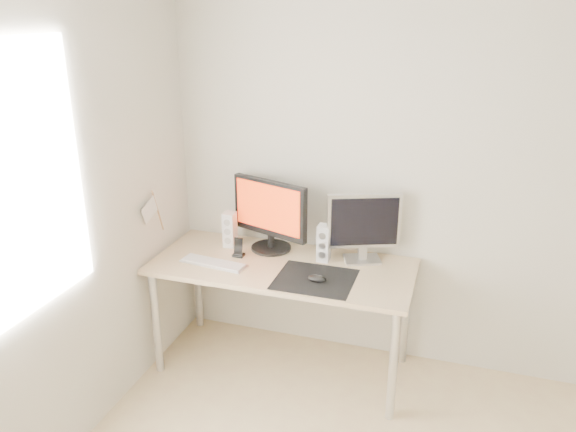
# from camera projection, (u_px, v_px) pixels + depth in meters

# --- Properties ---
(wall_back) EXTENTS (3.50, 0.00, 3.50)m
(wall_back) POSITION_uv_depth(u_px,v_px,m) (451.00, 180.00, 3.32)
(wall_back) COLOR silver
(wall_back) RESTS_ON ground
(mousepad) EXTENTS (0.45, 0.40, 0.00)m
(mousepad) POSITION_uv_depth(u_px,v_px,m) (315.00, 279.00, 3.24)
(mousepad) COLOR black
(mousepad) RESTS_ON desk
(mouse) EXTENTS (0.11, 0.06, 0.04)m
(mouse) POSITION_uv_depth(u_px,v_px,m) (317.00, 279.00, 3.20)
(mouse) COLOR black
(mouse) RESTS_ON mousepad
(desk) EXTENTS (1.60, 0.70, 0.73)m
(desk) POSITION_uv_depth(u_px,v_px,m) (282.00, 276.00, 3.46)
(desk) COLOR #D1B587
(desk) RESTS_ON ground
(main_monitor) EXTENTS (0.53, 0.33, 0.47)m
(main_monitor) POSITION_uv_depth(u_px,v_px,m) (270.00, 213.00, 3.56)
(main_monitor) COLOR black
(main_monitor) RESTS_ON desk
(second_monitor) EXTENTS (0.43, 0.23, 0.43)m
(second_monitor) POSITION_uv_depth(u_px,v_px,m) (364.00, 225.00, 3.40)
(second_monitor) COLOR silver
(second_monitor) RESTS_ON desk
(speaker_left) EXTENTS (0.07, 0.09, 0.23)m
(speaker_left) POSITION_uv_depth(u_px,v_px,m) (230.00, 230.00, 3.66)
(speaker_left) COLOR white
(speaker_left) RESTS_ON desk
(speaker_right) EXTENTS (0.07, 0.09, 0.23)m
(speaker_right) POSITION_uv_depth(u_px,v_px,m) (324.00, 243.00, 3.45)
(speaker_right) COLOR white
(speaker_right) RESTS_ON desk
(keyboard) EXTENTS (0.43, 0.17, 0.02)m
(keyboard) POSITION_uv_depth(u_px,v_px,m) (213.00, 263.00, 3.44)
(keyboard) COLOR silver
(keyboard) RESTS_ON desk
(phone_dock) EXTENTS (0.07, 0.06, 0.12)m
(phone_dock) POSITION_uv_depth(u_px,v_px,m) (238.00, 251.00, 3.54)
(phone_dock) COLOR black
(phone_dock) RESTS_ON desk
(pennant) EXTENTS (0.01, 0.23, 0.29)m
(pennant) POSITION_uv_depth(u_px,v_px,m) (152.00, 210.00, 3.42)
(pennant) COLOR #A57F54
(pennant) RESTS_ON wall_left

